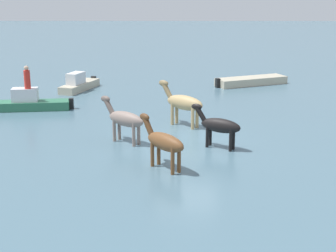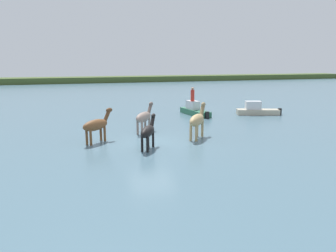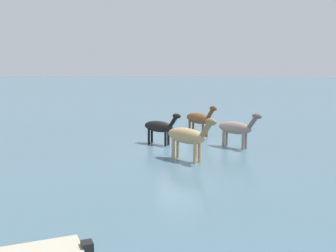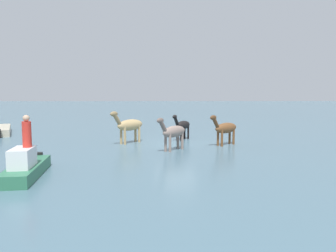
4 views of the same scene
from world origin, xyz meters
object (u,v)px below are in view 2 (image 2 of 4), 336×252
at_px(horse_mid_herd, 97,125).
at_px(person_spotter_bow, 193,95).
at_px(horse_dun_straggler, 148,131).
at_px(horse_rear_stallion, 144,117).
at_px(horse_pinto_flank, 197,120).
at_px(boat_motor_center, 257,111).
at_px(boat_skiff_near, 195,111).

relative_size(horse_mid_herd, person_spotter_bow, 1.68).
bearing_deg(horse_dun_straggler, person_spotter_bow, -2.72).
bearing_deg(person_spotter_bow, horse_rear_stallion, -135.06).
height_order(horse_pinto_flank, boat_motor_center, horse_pinto_flank).
height_order(horse_pinto_flank, boat_skiff_near, horse_pinto_flank).
bearing_deg(boat_motor_center, horse_rear_stallion, 38.96).
relative_size(horse_pinto_flank, person_spotter_bow, 1.88).
height_order(horse_rear_stallion, boat_motor_center, horse_rear_stallion).
xyz_separation_m(horse_dun_straggler, horse_mid_herd, (-2.40, 2.15, 0.07)).
distance_m(horse_dun_straggler, boat_skiff_near, 11.21).
xyz_separation_m(horse_rear_stallion, horse_mid_herd, (-3.10, -1.67, -0.01)).
height_order(horse_rear_stallion, horse_pinto_flank, horse_pinto_flank).
bearing_deg(horse_rear_stallion, horse_mid_herd, 156.96).
bearing_deg(horse_pinto_flank, boat_skiff_near, 18.62).
distance_m(horse_dun_straggler, horse_mid_herd, 3.22).
relative_size(horse_dun_straggler, boat_skiff_near, 0.53).
bearing_deg(person_spotter_bow, horse_dun_straggler, -123.72).
bearing_deg(boat_motor_center, horse_mid_herd, 41.01).
bearing_deg(horse_rear_stallion, person_spotter_bow, -6.47).
height_order(horse_mid_herd, boat_motor_center, horse_mid_herd).
height_order(boat_skiff_near, boat_motor_center, boat_skiff_near).
relative_size(boat_skiff_near, boat_motor_center, 1.05).
xyz_separation_m(boat_motor_center, person_spotter_bow, (-5.27, 1.67, 1.41)).
distance_m(horse_pinto_flank, boat_skiff_near, 8.45).
bearing_deg(horse_dun_straggler, horse_rear_stallion, 20.55).
distance_m(horse_mid_herd, person_spotter_bow, 11.25).
relative_size(horse_pinto_flank, boat_motor_center, 0.60).
distance_m(horse_mid_herd, boat_motor_center, 14.98).
bearing_deg(horse_rear_stallion, boat_motor_center, -31.81).
xyz_separation_m(horse_dun_straggler, boat_skiff_near, (6.39, 9.18, -0.64)).
xyz_separation_m(horse_dun_straggler, boat_motor_center, (11.51, 7.67, -0.64)).
height_order(horse_rear_stallion, boat_skiff_near, horse_rear_stallion).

